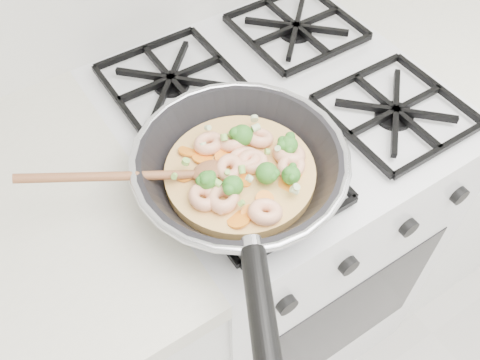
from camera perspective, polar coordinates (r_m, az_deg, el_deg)
stove at (r=1.35m, az=3.21°, el=-5.18°), size 0.60×0.60×0.92m
skillet at (r=0.81m, az=0.04°, el=1.04°), size 0.47×0.49×0.10m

